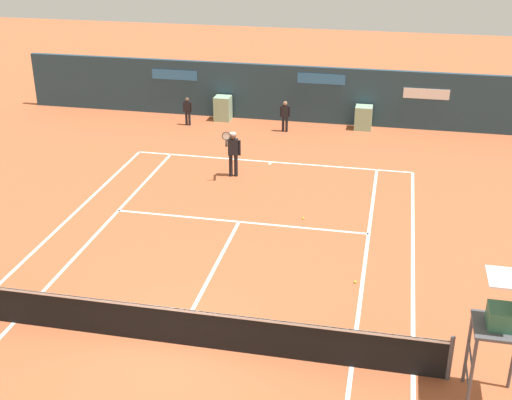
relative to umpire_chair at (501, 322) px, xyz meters
name	(u,v)px	position (x,y,z in m)	size (l,w,h in m)	color
ground_plane	(182,329)	(-6.77, 1.03, -1.85)	(80.00, 80.00, 0.01)	#B25633
tennis_net	(173,325)	(-6.77, 0.46, -1.35)	(12.10, 0.10, 1.07)	#4C4C51
sponsor_back_wall	(293,95)	(-6.77, 17.42, -0.65)	(25.00, 1.02, 2.50)	#233D4C
umpire_chair	(501,322)	(0.00, 0.00, 0.00)	(1.00, 1.00, 2.84)	#47474C
player_on_baseline	(233,150)	(-7.83, 10.47, -0.86)	(0.53, 0.79, 1.87)	black
ball_kid_centre_post	(285,114)	(-6.86, 15.86, -1.08)	(0.45, 0.19, 1.34)	black
ball_kid_left_post	(188,109)	(-11.20, 15.86, -1.13)	(0.42, 0.18, 1.25)	black
tennis_ball_by_sideline	(355,282)	(-2.96, 3.94, -1.82)	(0.07, 0.07, 0.07)	#CCE033
tennis_ball_near_service_line	(303,218)	(-4.84, 7.46, -1.82)	(0.07, 0.07, 0.07)	#CCE033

